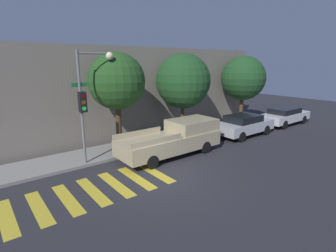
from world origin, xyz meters
TOP-DOWN VIEW (x-y plane):
  - ground_plane at (0.00, 0.00)m, footprint 60.00×60.00m
  - sidewalk at (0.00, 4.37)m, footprint 26.00×2.34m
  - building_row at (0.00, 8.94)m, footprint 26.00×6.00m
  - crosswalk at (-2.73, 0.80)m, footprint 6.13×2.60m
  - traffic_light_pole at (-1.65, 3.37)m, footprint 2.02×0.56m
  - pickup_truck at (2.35, 2.10)m, footprint 5.59×1.97m
  - sedan_near_corner at (8.20, 2.10)m, footprint 4.27×1.85m
  - sedan_middle at (13.36, 2.10)m, footprint 4.64×1.77m
  - tree_near_corner at (0.27, 4.36)m, footprint 2.96×2.96m
  - tree_midblock at (4.81, 4.36)m, footprint 3.41×3.41m
  - tree_far_end at (10.87, 4.36)m, footprint 3.33×3.33m

SIDE VIEW (x-z plane):
  - ground_plane at x=0.00m, z-range 0.00..0.00m
  - crosswalk at x=-2.73m, z-range 0.00..0.00m
  - sidewalk at x=0.00m, z-range 0.00..0.14m
  - sedan_middle at x=13.36m, z-range 0.05..1.37m
  - sedan_near_corner at x=8.20m, z-range 0.05..1.44m
  - pickup_truck at x=2.35m, z-range 0.01..1.74m
  - building_row at x=0.00m, z-range 0.00..5.67m
  - traffic_light_pole at x=-1.65m, z-range 0.80..6.08m
  - tree_far_end at x=10.87m, z-range 0.93..6.16m
  - tree_midblock at x=4.81m, z-range 0.94..6.26m
  - tree_near_corner at x=0.27m, z-range 1.13..6.41m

